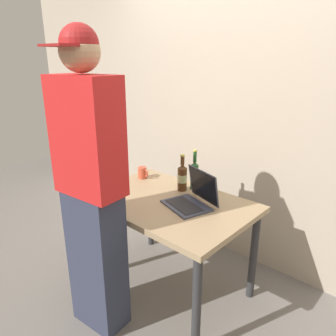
% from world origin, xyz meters
% --- Properties ---
extents(ground_plane, '(8.00, 8.00, 0.00)m').
position_xyz_m(ground_plane, '(0.00, 0.00, 0.00)').
color(ground_plane, slate).
rests_on(ground_plane, ground).
extents(desk, '(1.20, 0.81, 0.76)m').
position_xyz_m(desk, '(0.00, 0.00, 0.66)').
color(desk, '#9E8460').
rests_on(desk, ground).
extents(laptop, '(0.39, 0.37, 0.25)m').
position_xyz_m(laptop, '(0.18, 0.06, 0.81)').
color(laptop, '#383D4C').
rests_on(laptop, desk).
extents(beer_bottle_amber, '(0.07, 0.07, 0.29)m').
position_xyz_m(beer_bottle_amber, '(-0.05, 0.22, 0.87)').
color(beer_bottle_amber, '#472B14').
rests_on(beer_bottle_amber, desk).
extents(beer_bottle_brown, '(0.06, 0.06, 0.32)m').
position_xyz_m(beer_bottle_brown, '(0.00, 0.31, 0.87)').
color(beer_bottle_brown, '#1E5123').
rests_on(beer_bottle_brown, desk).
extents(person_figure, '(0.44, 0.33, 1.91)m').
position_xyz_m(person_figure, '(-0.11, -0.57, 0.99)').
color(person_figure, '#2D3347').
rests_on(person_figure, ground).
extents(coffee_mug, '(0.11, 0.08, 0.10)m').
position_xyz_m(coffee_mug, '(-0.47, 0.19, 0.81)').
color(coffee_mug, '#BF4C33').
rests_on(coffee_mug, desk).
extents(back_wall, '(6.00, 0.10, 2.60)m').
position_xyz_m(back_wall, '(0.00, 0.82, 1.30)').
color(back_wall, tan).
rests_on(back_wall, ground).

